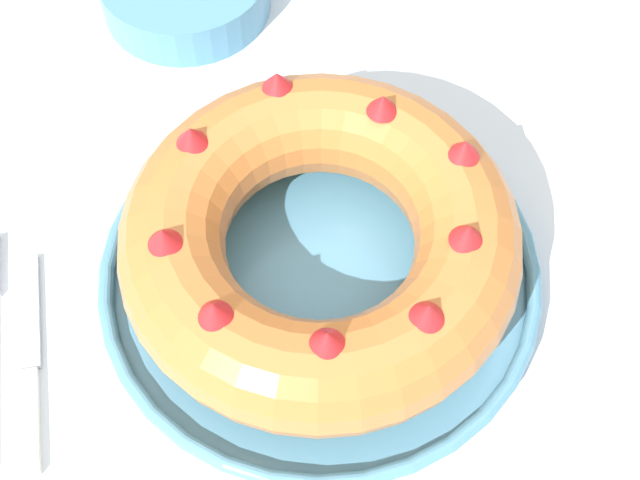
{
  "coord_description": "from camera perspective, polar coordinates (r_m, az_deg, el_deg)",
  "views": [
    {
      "loc": [
        -0.08,
        -0.36,
        1.36
      ],
      "look_at": [
        -0.02,
        -0.01,
        0.79
      ],
      "focal_mm": 50.0,
      "sensor_mm": 36.0,
      "label": 1
    }
  ],
  "objects": [
    {
      "name": "dining_table",
      "position": [
        0.82,
        1.1,
        -4.7
      ],
      "size": [
        1.23,
        0.99,
        0.72
      ],
      "color": "silver",
      "rests_on": "ground_plane"
    },
    {
      "name": "cake_knife",
      "position": [
        0.72,
        -18.19,
        -8.2
      ],
      "size": [
        0.02,
        0.18,
        0.01
      ],
      "rotation": [
        0.0,
        0.0,
        0.1
      ],
      "color": "white",
      "rests_on": "dining_table"
    },
    {
      "name": "serving_dish",
      "position": [
        0.72,
        -0.0,
        -2.21
      ],
      "size": [
        0.35,
        0.35,
        0.03
      ],
      "color": "#518EB2",
      "rests_on": "dining_table"
    },
    {
      "name": "bundt_cake",
      "position": [
        0.67,
        0.0,
        0.03
      ],
      "size": [
        0.3,
        0.3,
        0.1
      ],
      "color": "#C67538",
      "rests_on": "serving_dish"
    }
  ]
}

